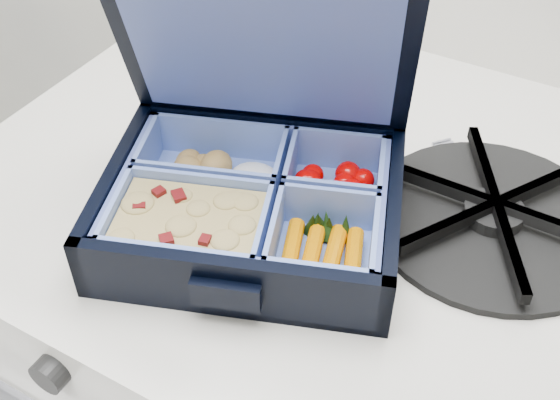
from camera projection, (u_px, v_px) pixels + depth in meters
The scene contains 5 objects.
stove at pixel (297, 397), 0.92m from camera, with size 0.55×0.55×0.83m, color silver, non-canonical shape.
bento_box at pixel (252, 206), 0.55m from camera, with size 0.23×0.18×0.05m, color black, non-canonical shape.
burner_grate at pixel (494, 210), 0.56m from camera, with size 0.20×0.20×0.03m, color black.
burner_grate_rear at pixel (214, 30), 0.79m from camera, with size 0.17×0.17×0.02m, color black.
fork at pixel (366, 172), 0.62m from camera, with size 0.02×0.16×0.01m, color #A9ACC0, non-canonical shape.
Camera 1 is at (-0.11, 1.26, 1.23)m, focal length 45.00 mm.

